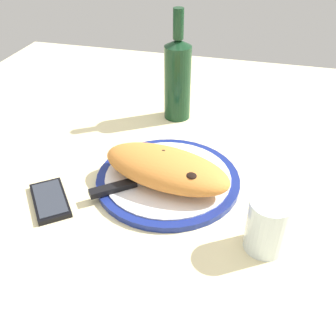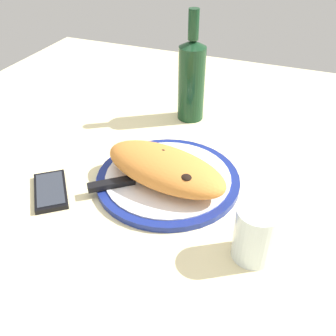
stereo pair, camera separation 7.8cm
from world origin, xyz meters
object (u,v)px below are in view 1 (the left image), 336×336
at_px(knife, 128,185).
at_px(smartphone, 50,200).
at_px(plate, 168,179).
at_px(wine_bottle, 178,78).
at_px(calzone, 168,168).
at_px(water_glass, 267,228).
at_px(fork, 169,159).

relative_size(knife, smartphone, 1.40).
height_order(plate, knife, knife).
xyz_separation_m(smartphone, wine_bottle, (-0.16, -0.40, 0.10)).
bearing_deg(calzone, water_glass, 150.17).
xyz_separation_m(calzone, fork, (0.02, -0.07, -0.03)).
distance_m(calzone, water_glass, 0.23).
relative_size(calzone, smartphone, 2.16).
relative_size(fork, wine_bottle, 0.60).
distance_m(fork, wine_bottle, 0.25).
distance_m(fork, knife, 0.12).
xyz_separation_m(knife, water_glass, (-0.27, 0.08, 0.02)).
distance_m(calzone, smartphone, 0.24).
relative_size(smartphone, wine_bottle, 0.48).
bearing_deg(plate, knife, 38.30).
xyz_separation_m(plate, fork, (0.01, -0.06, 0.01)).
height_order(fork, water_glass, water_glass).
bearing_deg(wine_bottle, smartphone, 68.72).
distance_m(knife, water_glass, 0.28).
height_order(plate, fork, fork).
distance_m(smartphone, water_glass, 0.41).
height_order(plate, water_glass, water_glass).
relative_size(smartphone, water_glass, 1.36).
distance_m(fork, water_glass, 0.29).
bearing_deg(plate, fork, -77.26).
height_order(calzone, water_glass, water_glass).
relative_size(plate, smartphone, 2.24).
distance_m(calzone, fork, 0.08).
bearing_deg(wine_bottle, knife, 86.65).
distance_m(plate, calzone, 0.04).
height_order(plate, calzone, calzone).
xyz_separation_m(plate, smartphone, (0.21, 0.12, -0.00)).
bearing_deg(water_glass, knife, -15.84).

